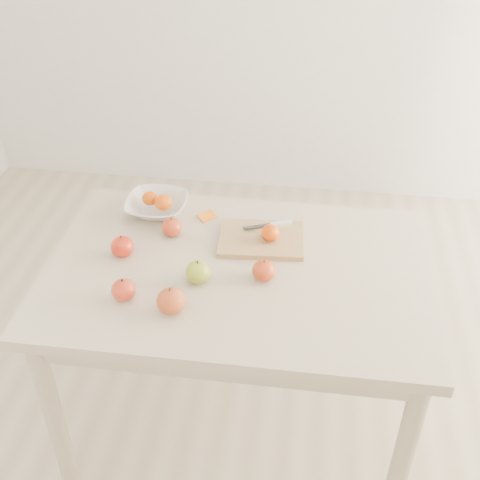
# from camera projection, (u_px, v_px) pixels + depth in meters

# --- Properties ---
(ground) EXTENTS (3.50, 3.50, 0.00)m
(ground) POSITION_uv_depth(u_px,v_px,m) (238.00, 418.00, 2.32)
(ground) COLOR #C6B293
(ground) RESTS_ON ground
(table) EXTENTS (1.20, 0.80, 0.75)m
(table) POSITION_uv_depth(u_px,v_px,m) (238.00, 291.00, 1.94)
(table) COLOR #C6B795
(table) RESTS_ON ground
(cutting_board) EXTENTS (0.29, 0.22, 0.02)m
(cutting_board) POSITION_uv_depth(u_px,v_px,m) (261.00, 239.00, 1.98)
(cutting_board) COLOR tan
(cutting_board) RESTS_ON table
(board_tangerine) EXTENTS (0.06, 0.06, 0.05)m
(board_tangerine) POSITION_uv_depth(u_px,v_px,m) (270.00, 233.00, 1.95)
(board_tangerine) COLOR #D85207
(board_tangerine) RESTS_ON cutting_board
(fruit_bowl) EXTENTS (0.22, 0.22, 0.05)m
(fruit_bowl) POSITION_uv_depth(u_px,v_px,m) (157.00, 206.00, 2.11)
(fruit_bowl) COLOR silver
(fruit_bowl) RESTS_ON table
(bowl_tangerine_near) EXTENTS (0.06, 0.06, 0.05)m
(bowl_tangerine_near) POSITION_uv_depth(u_px,v_px,m) (150.00, 198.00, 2.11)
(bowl_tangerine_near) COLOR #DA4807
(bowl_tangerine_near) RESTS_ON fruit_bowl
(bowl_tangerine_far) EXTENTS (0.06, 0.06, 0.06)m
(bowl_tangerine_far) POSITION_uv_depth(u_px,v_px,m) (163.00, 202.00, 2.08)
(bowl_tangerine_far) COLOR #CF5C07
(bowl_tangerine_far) RESTS_ON fruit_bowl
(orange_peel_a) EXTENTS (0.07, 0.07, 0.01)m
(orange_peel_a) POSITION_uv_depth(u_px,v_px,m) (207.00, 217.00, 2.10)
(orange_peel_a) COLOR orange
(orange_peel_a) RESTS_ON table
(orange_peel_b) EXTENTS (0.05, 0.04, 0.01)m
(orange_peel_b) POSITION_uv_depth(u_px,v_px,m) (229.00, 227.00, 2.05)
(orange_peel_b) COLOR orange
(orange_peel_b) RESTS_ON table
(paring_knife) EXTENTS (0.17, 0.07, 0.01)m
(paring_knife) POSITION_uv_depth(u_px,v_px,m) (277.00, 224.00, 2.02)
(paring_knife) COLOR white
(paring_knife) RESTS_ON cutting_board
(apple_green) EXTENTS (0.08, 0.08, 0.07)m
(apple_green) POSITION_uv_depth(u_px,v_px,m) (198.00, 272.00, 1.80)
(apple_green) COLOR olive
(apple_green) RESTS_ON table
(apple_red_a) EXTENTS (0.07, 0.07, 0.06)m
(apple_red_a) POSITION_uv_depth(u_px,v_px,m) (172.00, 227.00, 2.00)
(apple_red_a) COLOR #8F0703
(apple_red_a) RESTS_ON table
(apple_red_d) EXTENTS (0.07, 0.07, 0.06)m
(apple_red_d) POSITION_uv_depth(u_px,v_px,m) (124.00, 290.00, 1.74)
(apple_red_d) COLOR maroon
(apple_red_d) RESTS_ON table
(apple_red_c) EXTENTS (0.08, 0.08, 0.08)m
(apple_red_c) POSITION_uv_depth(u_px,v_px,m) (171.00, 301.00, 1.70)
(apple_red_c) COLOR maroon
(apple_red_c) RESTS_ON table
(apple_red_e) EXTENTS (0.07, 0.07, 0.06)m
(apple_red_e) POSITION_uv_depth(u_px,v_px,m) (264.00, 270.00, 1.82)
(apple_red_e) COLOR #A22519
(apple_red_e) RESTS_ON table
(apple_red_b) EXTENTS (0.08, 0.08, 0.07)m
(apple_red_b) POSITION_uv_depth(u_px,v_px,m) (122.00, 246.00, 1.91)
(apple_red_b) COLOR maroon
(apple_red_b) RESTS_ON table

